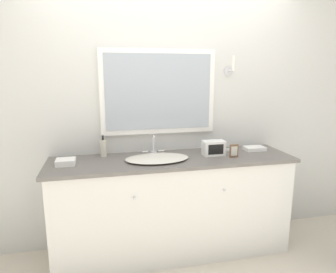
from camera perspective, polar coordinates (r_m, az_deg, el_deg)
ground_plane at (r=2.80m, az=2.57°, el=-24.34°), size 14.00×14.00×0.00m
wall_back at (r=2.89m, az=-0.57°, el=4.54°), size 8.00×0.18×2.55m
vanity_counter at (r=2.83m, az=0.90°, el=-13.05°), size 2.17×0.58×0.91m
sink_basin at (r=2.61m, az=-2.10°, el=-4.09°), size 0.55×0.39×0.19m
soap_bottle at (r=2.77m, az=-12.23°, el=-2.10°), size 0.06×0.06×0.20m
appliance_box at (r=2.78m, az=8.70°, el=-2.18°), size 0.20×0.11×0.14m
picture_frame at (r=2.75m, az=12.45°, el=-2.70°), size 0.08×0.01×0.12m
hand_towel_near_sink at (r=2.61m, az=-18.92°, el=-4.62°), size 0.16×0.14×0.05m
hand_towel_far_corner at (r=3.05m, az=16.15°, el=-2.21°), size 0.20×0.13×0.04m
metal_tray at (r=2.98m, az=10.79°, el=-2.53°), size 0.17×0.09×0.01m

